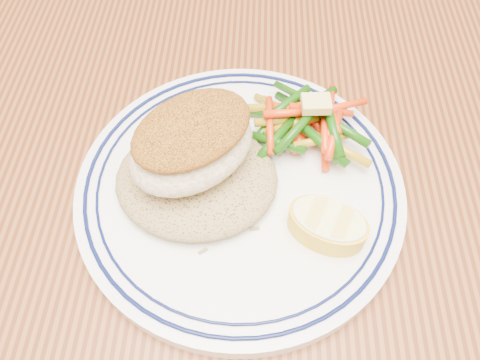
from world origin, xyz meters
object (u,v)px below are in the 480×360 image
plate (240,187)px  rice_pilaf (196,176)px  fish_fillet (192,143)px  vegetable_pile (305,122)px  lemon_wedge (327,224)px  dining_table (286,267)px

plate → rice_pilaf: 0.04m
fish_fillet → vegetable_pile: (0.09, 0.05, -0.03)m
vegetable_pile → lemon_wedge: bearing=-82.3°
lemon_wedge → vegetable_pile: bearing=97.7°
dining_table → vegetable_pile: (0.01, 0.07, 0.13)m
vegetable_pile → dining_table: bearing=-95.2°
dining_table → vegetable_pile: 0.15m
rice_pilaf → lemon_wedge: rice_pilaf is taller
plate → lemon_wedge: 0.08m
rice_pilaf → fish_fillet: fish_fillet is taller
plate → fish_fillet: fish_fillet is taller
dining_table → fish_fillet: bearing=161.5°
plate → lemon_wedge: bearing=-32.2°
lemon_wedge → rice_pilaf: bearing=158.7°
rice_pilaf → vegetable_pile: 0.10m
vegetable_pile → lemon_wedge: vegetable_pile is taller
dining_table → lemon_wedge: bearing=-45.4°
rice_pilaf → vegetable_pile: size_ratio=1.18×
dining_table → fish_fillet: 0.18m
fish_fillet → vegetable_pile: 0.10m
plate → vegetable_pile: (0.05, 0.05, 0.02)m
plate → dining_table: bearing=-24.9°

